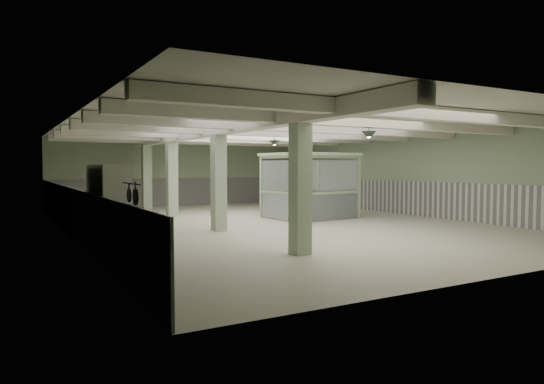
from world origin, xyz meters
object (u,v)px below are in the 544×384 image
prep_counter (107,234)px  walkin_cooler (108,211)px  guard_booth (309,175)px  filing_cabinet (350,202)px

prep_counter → walkin_cooler: (-0.08, -0.65, 0.63)m
guard_booth → filing_cabinet: (2.06, -0.10, -1.21)m
walkin_cooler → guard_booth: size_ratio=0.67×
prep_counter → filing_cabinet: bearing=20.5°
prep_counter → guard_booth: 9.97m
prep_counter → walkin_cooler: size_ratio=2.23×
prep_counter → filing_cabinet: size_ratio=4.42×
guard_booth → filing_cabinet: size_ratio=2.95×
walkin_cooler → guard_booth: guard_booth is taller
walkin_cooler → filing_cabinet: 12.07m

